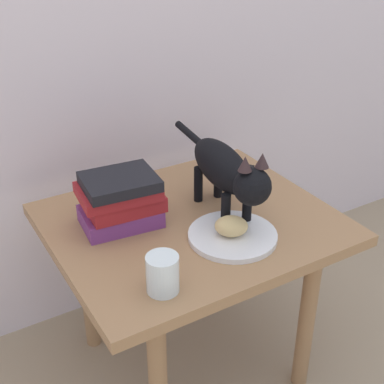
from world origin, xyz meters
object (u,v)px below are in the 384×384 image
book_stack (121,200)px  bread_roll (231,226)px  plate (233,236)px  side_table (192,242)px  cat (227,171)px  candle_jar (163,276)px  tv_remote (238,177)px

book_stack → bread_roll: bearing=-45.9°
plate → book_stack: 0.29m
side_table → bread_roll: size_ratio=8.87×
cat → candle_jar: bearing=-147.3°
side_table → cat: cat is taller
tv_remote → book_stack: bearing=154.0°
bread_roll → cat: size_ratio=0.17×
side_table → bread_roll: bread_roll is taller
book_stack → tv_remote: bearing=6.6°
bread_roll → cat: (0.05, 0.10, 0.09)m
book_stack → side_table: bearing=-23.9°
book_stack → candle_jar: bearing=-96.9°
bread_roll → plate: bearing=25.2°
book_stack → tv_remote: book_stack is taller
side_table → cat: size_ratio=1.49×
cat → tv_remote: bearing=46.0°
side_table → candle_jar: candle_jar is taller
candle_jar → bread_roll: bearing=19.8°
plate → cat: size_ratio=0.45×
candle_jar → tv_remote: 0.54m
bread_roll → side_table: bearing=104.0°
book_stack → candle_jar: 0.29m
bread_roll → cat: 0.14m
plate → tv_remote: (0.19, 0.24, 0.00)m
book_stack → candle_jar: (-0.03, -0.28, -0.03)m
side_table → book_stack: 0.23m
side_table → book_stack: bearing=156.1°
tv_remote → bread_roll: bearing=-161.0°
tv_remote → side_table: bearing=174.7°
plate → tv_remote: 0.31m
side_table → tv_remote: 0.27m
cat → candle_jar: 0.35m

